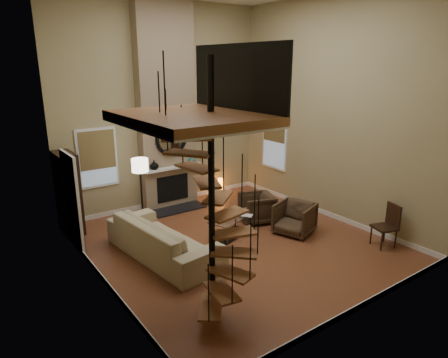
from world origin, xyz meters
TOP-DOWN VIEW (x-y plane):
  - ground at (0.00, 0.00)m, footprint 6.00×6.50m
  - back_wall at (0.00, 3.25)m, footprint 6.00×0.02m
  - front_wall at (0.00, -3.25)m, footprint 6.00×0.02m
  - left_wall at (-3.00, 0.00)m, footprint 0.02×6.50m
  - right_wall at (3.00, 0.00)m, footprint 0.02×6.50m
  - baseboard_back at (0.00, 3.24)m, footprint 6.00×0.02m
  - baseboard_front at (0.00, -3.24)m, footprint 6.00×0.02m
  - baseboard_left at (-2.99, 0.00)m, footprint 0.02×6.50m
  - baseboard_right at (2.99, 0.00)m, footprint 0.02×6.50m
  - chimney_breast at (0.00, 3.06)m, footprint 1.60×0.38m
  - hearth at (0.00, 2.57)m, footprint 1.50×0.60m
  - firebox at (0.00, 2.86)m, footprint 0.95×0.02m
  - mantel at (0.00, 2.78)m, footprint 1.70×0.18m
  - mirror_frame at (0.00, 2.84)m, footprint 0.94×0.10m
  - mirror_disc at (0.00, 2.85)m, footprint 0.80×0.01m
  - vase_left at (-0.55, 2.82)m, footprint 0.24×0.24m
  - vase_right at (0.60, 2.82)m, footprint 0.20×0.20m
  - window_back at (-1.90, 3.22)m, footprint 1.02×0.06m
  - window_right at (2.97, 2.00)m, footprint 0.06×1.02m
  - entry_door at (-2.95, 1.80)m, footprint 0.10×1.05m
  - loft at (-2.04, -1.80)m, footprint 1.70×2.20m
  - spiral_stair at (-1.78, -1.79)m, footprint 1.47×1.47m
  - hutch at (-2.81, 2.78)m, footprint 0.41×0.88m
  - sofa at (-1.61, 0.36)m, footprint 1.44×2.94m
  - armchair_near at (1.30, 0.66)m, footprint 1.04×1.02m
  - armchair_far at (1.57, -0.36)m, footprint 1.08×1.06m
  - coffee_table at (0.16, 0.35)m, footprint 1.22×0.87m
  - bowl at (0.16, 0.40)m, footprint 0.35×0.35m
  - book at (0.51, 0.20)m, footprint 0.31×0.32m
  - floor_lamp at (-1.26, 2.11)m, footprint 0.40×0.40m
  - accent_lamp at (1.71, 2.99)m, footprint 0.14×0.14m
  - side_chair at (2.65, -2.08)m, footprint 0.56×0.56m

SIDE VIEW (x-z plane):
  - ground at x=0.00m, z-range -0.01..0.00m
  - hearth at x=0.00m, z-range 0.00..0.04m
  - baseboard_back at x=0.00m, z-range 0.00..0.12m
  - baseboard_front at x=0.00m, z-range 0.00..0.12m
  - baseboard_left at x=-2.99m, z-range 0.00..0.12m
  - baseboard_right at x=2.99m, z-range 0.00..0.12m
  - accent_lamp at x=1.71m, z-range -0.01..0.51m
  - coffee_table at x=0.16m, z-range 0.07..0.50m
  - armchair_near at x=1.30m, z-range -0.02..0.73m
  - armchair_far at x=1.57m, z-range -0.03..0.74m
  - sofa at x=-1.61m, z-range -0.02..0.81m
  - book at x=0.51m, z-range 0.45..0.48m
  - bowl at x=0.16m, z-range 0.45..0.54m
  - side_chair at x=2.65m, z-range 0.04..1.01m
  - firebox at x=0.00m, z-range 0.19..0.91m
  - hutch at x=-2.81m, z-range -0.03..1.93m
  - entry_door at x=-2.95m, z-range -0.03..2.13m
  - mantel at x=0.00m, z-range 1.12..1.18m
  - vase_right at x=0.60m, z-range 1.18..1.39m
  - vase_left at x=-0.55m, z-range 1.18..1.43m
  - floor_lamp at x=-1.26m, z-range 0.56..2.27m
  - window_back at x=-1.90m, z-range 0.86..2.38m
  - window_right at x=2.97m, z-range 0.87..2.39m
  - spiral_stair at x=-1.78m, z-range -0.25..3.81m
  - mirror_frame at x=0.00m, z-range 1.48..2.42m
  - mirror_disc at x=0.00m, z-range 1.55..2.35m
  - back_wall at x=0.00m, z-range 0.00..5.50m
  - front_wall at x=0.00m, z-range 0.00..5.50m
  - left_wall at x=-3.00m, z-range 0.00..5.50m
  - right_wall at x=3.00m, z-range 0.00..5.50m
  - chimney_breast at x=0.00m, z-range 0.00..5.50m
  - loft at x=-2.04m, z-range 2.69..3.78m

